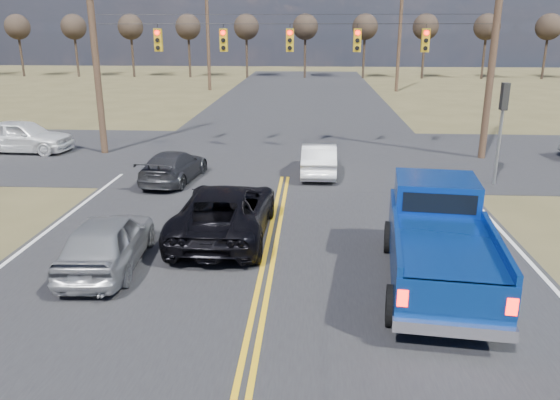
# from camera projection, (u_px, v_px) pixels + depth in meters

# --- Properties ---
(road_main) EXTENTS (14.00, 120.00, 0.02)m
(road_main) POSITION_uv_depth(u_px,v_px,m) (279.00, 209.00, 18.44)
(road_main) COLOR #28282B
(road_main) RESTS_ON ground
(road_cross) EXTENTS (120.00, 12.00, 0.02)m
(road_cross) POSITION_uv_depth(u_px,v_px,m) (289.00, 156.00, 26.05)
(road_cross) COLOR #28282B
(road_cross) RESTS_ON ground
(signal_gantry) EXTENTS (19.60, 4.83, 10.00)m
(signal_gantry) POSITION_uv_depth(u_px,v_px,m) (301.00, 46.00, 24.29)
(signal_gantry) COLOR #473323
(signal_gantry) RESTS_ON ground
(utility_poles) EXTENTS (19.60, 58.32, 10.00)m
(utility_poles) POSITION_uv_depth(u_px,v_px,m) (289.00, 42.00, 23.52)
(utility_poles) COLOR #473323
(utility_poles) RESTS_ON ground
(treeline) EXTENTS (87.00, 117.80, 7.40)m
(treeline) POSITION_uv_depth(u_px,v_px,m) (296.00, 30.00, 32.85)
(treeline) COLOR #33261C
(treeline) RESTS_ON ground
(pickup_truck) EXTENTS (2.91, 6.19, 2.24)m
(pickup_truck) POSITION_uv_depth(u_px,v_px,m) (439.00, 240.00, 12.77)
(pickup_truck) COLOR black
(pickup_truck) RESTS_ON ground
(silver_suv) EXTENTS (1.94, 4.29, 1.43)m
(silver_suv) POSITION_uv_depth(u_px,v_px,m) (107.00, 241.00, 13.75)
(silver_suv) COLOR gray
(silver_suv) RESTS_ON ground
(black_suv) EXTENTS (2.63, 5.56, 1.53)m
(black_suv) POSITION_uv_depth(u_px,v_px,m) (225.00, 211.00, 15.81)
(black_suv) COLOR black
(black_suv) RESTS_ON ground
(white_car_queue) EXTENTS (1.45, 4.02, 1.32)m
(white_car_queue) POSITION_uv_depth(u_px,v_px,m) (319.00, 159.00, 22.53)
(white_car_queue) COLOR white
(white_car_queue) RESTS_ON ground
(dgrey_car_queue) EXTENTS (2.21, 4.37, 1.22)m
(dgrey_car_queue) POSITION_uv_depth(u_px,v_px,m) (174.00, 166.00, 21.55)
(dgrey_car_queue) COLOR #303135
(dgrey_car_queue) RESTS_ON ground
(cross_car_west) EXTENTS (2.14, 4.80, 1.60)m
(cross_car_west) POSITION_uv_depth(u_px,v_px,m) (23.00, 136.00, 26.51)
(cross_car_west) COLOR white
(cross_car_west) RESTS_ON ground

